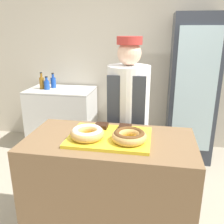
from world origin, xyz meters
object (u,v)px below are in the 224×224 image
Objects in this scene: chest_freezer at (62,118)px; bottle_blue_b at (53,82)px; brownie_back_left at (101,126)px; bottle_amber at (42,82)px; serving_tray at (110,137)px; donut_chocolate_glaze at (129,136)px; bottle_blue at (47,84)px; donut_light_glaze at (87,133)px; beverage_fridge at (192,90)px; baker_person at (128,121)px; brownie_back_right at (125,127)px.

bottle_blue_b reaches higher than chest_freezer.
brownie_back_left is at bearing -58.50° from chest_freezer.
bottle_blue_b is (-1.12, 1.68, -0.01)m from brownie_back_left.
bottle_amber reaches higher than bottle_blue_b.
serving_tray is 2.20m from bottle_amber.
chest_freezer is 3.93× the size of bottle_amber.
serving_tray is at bearing 156.16° from donut_chocolate_glaze.
brownie_back_left is 0.51× the size of bottle_blue.
serving_tray is 0.18m from donut_light_glaze.
donut_light_glaze reaches higher than serving_tray.
donut_light_glaze is at bearing -156.16° from serving_tray.
beverage_fridge is at bearing 60.50° from brownie_back_left.
beverage_fridge reaches higher than brownie_back_left.
donut_light_glaze is 2.16m from bottle_amber.
serving_tray is 3.15× the size of bottle_blue.
beverage_fridge reaches higher than bottle_blue.
baker_person reaches higher than bottle_blue.
brownie_back_left is 0.19m from brownie_back_right.
baker_person reaches higher than brownie_back_right.
donut_light_glaze is 0.31m from donut_chocolate_glaze.
brownie_back_left is 1.94m from bottle_blue.
bottle_blue reaches higher than serving_tray.
bottle_blue_b reaches higher than brownie_back_left.
brownie_back_right is (0.10, 0.15, 0.03)m from serving_tray.
bottle_blue_b is (-1.07, 1.90, -0.04)m from donut_light_glaze.
bottle_blue is (-1.33, 1.08, 0.10)m from baker_person.
bottle_blue_b is at bearing 119.27° from donut_light_glaze.
brownie_back_left is at bearing -109.12° from baker_person.
bottle_amber reaches higher than brownie_back_left.
baker_person is (-0.09, 0.69, -0.15)m from donut_chocolate_glaze.
beverage_fridge is 10.10× the size of bottle_blue.
beverage_fridge is (0.71, 1.60, -0.03)m from brownie_back_right.
chest_freezer is 4.99× the size of bottle_blue.
serving_tray is 6.15× the size of brownie_back_left.
baker_person is 6.89× the size of bottle_amber.
donut_chocolate_glaze is 1.12× the size of bottle_blue_b.
baker_person reaches higher than bottle_amber.
chest_freezer is at bearing 124.11° from donut_chocolate_glaze.
beverage_fridge reaches higher than donut_light_glaze.
donut_chocolate_glaze is at bearing -51.22° from bottle_blue.
donut_light_glaze is at bearing -63.07° from chest_freezer.
serving_tray is at bearing -57.18° from brownie_back_left.
brownie_back_left is (-0.10, 0.15, 0.03)m from serving_tray.
bottle_amber reaches higher than chest_freezer.
chest_freezer is (-1.23, 1.82, -0.58)m from donut_chocolate_glaze.
beverage_fridge is at bearing 56.69° from baker_person.
donut_light_glaze is at bearing -56.20° from bottle_amber.
beverage_fridge is (0.65, 1.82, -0.06)m from donut_chocolate_glaze.
donut_light_glaze is at bearing -107.75° from baker_person.
bottle_blue is at bearing 128.78° from donut_chocolate_glaze.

